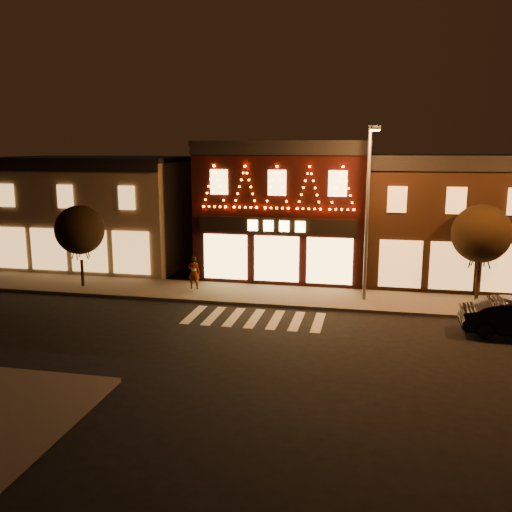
% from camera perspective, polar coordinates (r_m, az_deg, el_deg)
% --- Properties ---
extents(ground, '(120.00, 120.00, 0.00)m').
position_cam_1_polar(ground, '(22.71, -2.28, -9.40)').
color(ground, black).
rests_on(ground, ground).
extents(sidewalk_far, '(44.00, 4.00, 0.15)m').
position_cam_1_polar(sidewalk_far, '(29.85, 5.24, -4.23)').
color(sidewalk_far, '#47423D').
rests_on(sidewalk_far, ground).
extents(building_left, '(12.20, 8.28, 7.30)m').
position_cam_1_polar(building_left, '(39.36, -15.85, 4.45)').
color(building_left, '#7A6B57').
rests_on(building_left, ground).
extents(building_pulp, '(10.20, 8.34, 8.30)m').
position_cam_1_polar(building_pulp, '(35.19, 3.27, 4.93)').
color(building_pulp, black).
rests_on(building_pulp, ground).
extents(building_right_a, '(9.20, 8.28, 7.50)m').
position_cam_1_polar(building_right_a, '(35.11, 18.81, 3.68)').
color(building_right_a, '#341F12').
rests_on(building_right_a, ground).
extents(streetlamp_mid, '(0.61, 2.03, 8.84)m').
position_cam_1_polar(streetlamp_mid, '(28.47, 11.43, 5.64)').
color(streetlamp_mid, '#59595E').
rests_on(streetlamp_mid, sidewalk_far).
extents(tree_left, '(2.75, 2.75, 4.60)m').
position_cam_1_polar(tree_left, '(32.78, -17.62, 2.57)').
color(tree_left, black).
rests_on(tree_left, sidewalk_far).
extents(tree_right, '(2.97, 2.97, 4.96)m').
position_cam_1_polar(tree_right, '(30.46, 22.09, 2.13)').
color(tree_right, black).
rests_on(tree_right, sidewalk_far).
extents(pedestrian, '(0.71, 0.50, 1.85)m').
position_cam_1_polar(pedestrian, '(31.18, -6.38, -1.68)').
color(pedestrian, gray).
rests_on(pedestrian, sidewalk_far).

